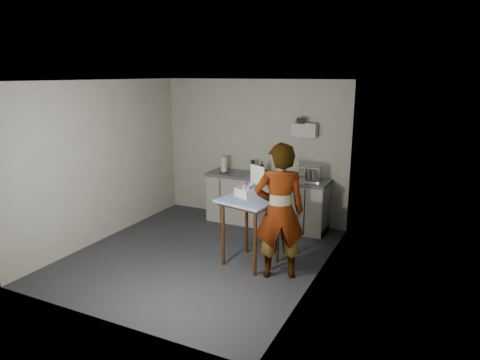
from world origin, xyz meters
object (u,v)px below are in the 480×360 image
at_px(kitchen_counter, 266,202).
at_px(bakery_box, 250,190).
at_px(side_table, 251,207).
at_px(soap_bottle, 262,169).
at_px(standing_man, 279,211).
at_px(soda_can, 265,172).
at_px(dish_rack, 311,177).
at_px(paper_towel, 224,165).
at_px(dark_bottle, 253,167).

bearing_deg(kitchen_counter, bakery_box, -76.85).
bearing_deg(bakery_box, kitchen_counter, 130.32).
distance_m(side_table, bakery_box, 0.25).
bearing_deg(bakery_box, soap_bottle, 133.39).
xyz_separation_m(side_table, standing_man, (0.50, -0.20, 0.06)).
height_order(side_table, soda_can, soda_can).
height_order(kitchen_counter, dish_rack, dish_rack).
xyz_separation_m(paper_towel, bakery_box, (1.19, -1.46, 0.03)).
xyz_separation_m(side_table, soda_can, (-0.47, 1.69, 0.11)).
bearing_deg(side_table, paper_towel, 140.61).
height_order(standing_man, soap_bottle, standing_man).
bearing_deg(kitchen_counter, paper_towel, -175.38).
relative_size(standing_man, soap_bottle, 6.56).
bearing_deg(standing_man, dark_bottle, -83.55).
bearing_deg(paper_towel, bakery_box, -50.87).
bearing_deg(dark_bottle, standing_man, -56.68).
distance_m(side_table, dark_bottle, 1.80).
height_order(soap_bottle, soda_can, soap_bottle).
height_order(kitchen_counter, soap_bottle, soap_bottle).
bearing_deg(soap_bottle, soda_can, 84.89).
bearing_deg(dark_bottle, paper_towel, -171.61).
bearing_deg(paper_towel, standing_man, -45.06).
xyz_separation_m(dish_rack, bakery_box, (-0.44, -1.54, 0.11)).
height_order(side_table, standing_man, standing_man).
relative_size(kitchen_counter, standing_man, 1.21).
xyz_separation_m(standing_man, soda_can, (-0.98, 1.88, 0.04)).
xyz_separation_m(soap_bottle, paper_towel, (-0.76, 0.00, 0.00)).
bearing_deg(side_table, bakery_box, 133.32).
bearing_deg(bakery_box, standing_man, -0.58).
height_order(kitchen_counter, soda_can, soda_can).
height_order(dish_rack, bakery_box, bakery_box).
bearing_deg(dish_rack, bakery_box, -105.92).
distance_m(soda_can, dark_bottle, 0.25).
distance_m(standing_man, dish_rack, 1.85).
height_order(side_table, dark_bottle, dark_bottle).
distance_m(soap_bottle, soda_can, 0.15).
xyz_separation_m(standing_man, paper_towel, (-1.76, 1.76, 0.13)).
bearing_deg(soap_bottle, bakery_box, -73.79).
xyz_separation_m(kitchen_counter, standing_man, (0.92, -1.83, 0.50)).
height_order(paper_towel, dish_rack, paper_towel).
bearing_deg(dish_rack, soap_bottle, -174.11).
distance_m(dark_bottle, paper_towel, 0.55).
xyz_separation_m(dark_bottle, bakery_box, (0.64, -1.54, 0.04)).
relative_size(paper_towel, bakery_box, 0.70).
bearing_deg(side_table, soda_can, 117.63).
distance_m(kitchen_counter, soap_bottle, 0.63).
bearing_deg(standing_man, soda_can, -89.43).
height_order(dark_bottle, dish_rack, dark_bottle).
distance_m(standing_man, paper_towel, 2.49).
relative_size(side_table, soap_bottle, 3.51).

